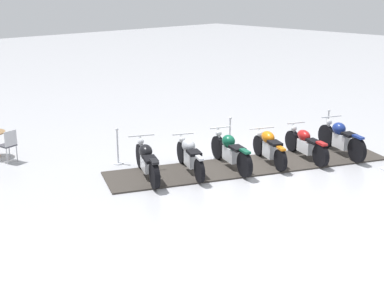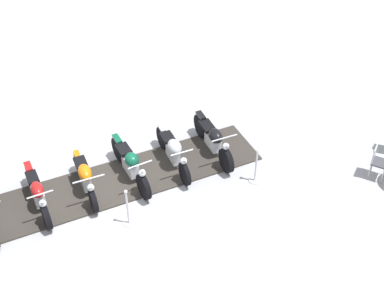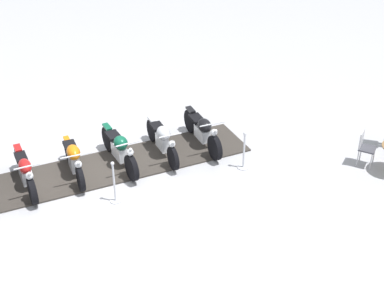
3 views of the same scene
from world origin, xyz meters
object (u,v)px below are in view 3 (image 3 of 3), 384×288
at_px(motorcycle_forest, 120,149).
at_px(stanchion_right_rear, 244,156).
at_px(motorcycle_copper, 74,159).
at_px(cafe_chair_across_table, 365,146).
at_px(motorcycle_black, 203,131).
at_px(motorcycle_maroon, 25,172).
at_px(motorcycle_chrome, 162,139).
at_px(stanchion_right_mid, 114,187).

height_order(motorcycle_forest, stanchion_right_rear, stanchion_right_rear).
bearing_deg(motorcycle_copper, cafe_chair_across_table, 71.57).
bearing_deg(stanchion_right_rear, motorcycle_black, 174.66).
relative_size(motorcycle_maroon, motorcycle_forest, 0.93).
bearing_deg(motorcycle_maroon, motorcycle_chrome, 88.42).
bearing_deg(cafe_chair_across_table, stanchion_right_mid, -137.17).
height_order(motorcycle_maroon, cafe_chair_across_table, motorcycle_maroon).
bearing_deg(motorcycle_maroon, stanchion_right_mid, 50.05).
height_order(motorcycle_copper, motorcycle_forest, motorcycle_forest).
xyz_separation_m(motorcycle_black, stanchion_right_mid, (0.08, -3.30, -0.10)).
xyz_separation_m(motorcycle_chrome, stanchion_right_rear, (1.98, 0.95, -0.16)).
bearing_deg(cafe_chair_across_table, motorcycle_forest, -150.93).
bearing_deg(motorcycle_maroon, cafe_chair_across_table, 71.10).
relative_size(motorcycle_copper, motorcycle_forest, 0.85).
height_order(motorcycle_maroon, motorcycle_forest, motorcycle_forest).
bearing_deg(motorcycle_black, stanchion_right_rear, 20.46).
height_order(motorcycle_copper, cafe_chair_across_table, cafe_chair_across_table).
xyz_separation_m(motorcycle_forest, stanchion_right_mid, (1.05, -1.13, -0.10)).
distance_m(stanchion_right_rear, cafe_chair_across_table, 3.15).
relative_size(stanchion_right_rear, cafe_chair_across_table, 1.11).
bearing_deg(cafe_chair_across_table, motorcycle_copper, -147.15).
distance_m(motorcycle_forest, motorcycle_black, 2.38).
xyz_separation_m(motorcycle_maroon, motorcycle_copper, (0.50, 1.08, 0.05)).
bearing_deg(stanchion_right_mid, cafe_chair_across_table, 55.46).
distance_m(motorcycle_chrome, stanchion_right_mid, 2.28).
relative_size(motorcycle_maroon, motorcycle_copper, 1.09).
bearing_deg(motorcycle_black, motorcycle_forest, -88.40).
bearing_deg(motorcycle_copper, motorcycle_maroon, -88.48).
xyz_separation_m(stanchion_right_mid, cafe_chair_across_table, (3.68, 5.35, 0.15)).
relative_size(motorcycle_forest, motorcycle_black, 1.04).
bearing_deg(stanchion_right_rear, motorcycle_maroon, -129.44).
height_order(motorcycle_maroon, stanchion_right_rear, stanchion_right_rear).
bearing_deg(cafe_chair_across_table, stanchion_right_rear, -148.54).
relative_size(motorcycle_black, cafe_chair_across_table, 2.24).
distance_m(motorcycle_copper, motorcycle_black, 3.58).
xyz_separation_m(stanchion_right_rear, cafe_chair_across_table, (2.26, 2.19, 0.19)).
height_order(motorcycle_black, cafe_chair_across_table, motorcycle_black).
bearing_deg(stanchion_right_mid, motorcycle_copper, 178.56).
xyz_separation_m(motorcycle_chrome, motorcycle_black, (0.48, 1.09, -0.03)).
bearing_deg(motorcycle_copper, motorcycle_chrome, 91.65).
bearing_deg(stanchion_right_rear, cafe_chair_across_table, 44.08).
distance_m(motorcycle_maroon, motorcycle_chrome, 3.58).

